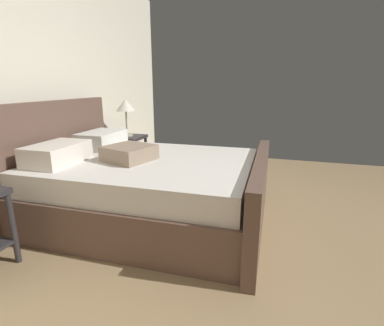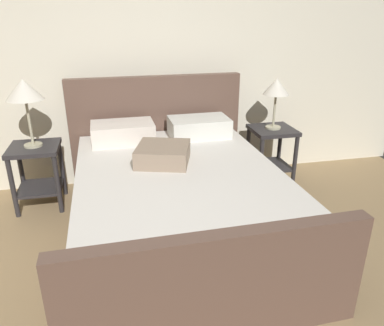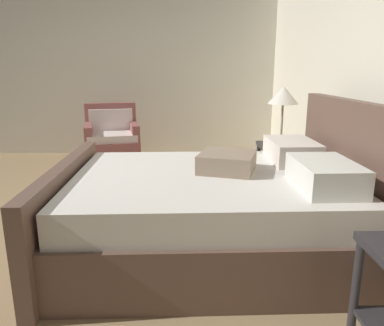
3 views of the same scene
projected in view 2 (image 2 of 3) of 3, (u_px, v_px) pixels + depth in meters
name	position (u px, v px, depth m)	size (l,w,h in m)	color
wall_back	(124.00, 49.00, 3.69)	(6.44, 0.12, 2.78)	silver
bed	(176.00, 197.00, 3.00)	(1.76, 2.26, 1.16)	brown
nightstand_right	(271.00, 146.00, 3.96)	(0.44, 0.44, 0.60)	#2B292C
table_lamp_right	(276.00, 89.00, 3.73)	(0.27, 0.27, 0.52)	#B7B293
nightstand_left	(37.00, 166.00, 3.45)	(0.44, 0.44, 0.60)	#2B292C
table_lamp_left	(24.00, 91.00, 3.18)	(0.32, 0.32, 0.61)	#B7B293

